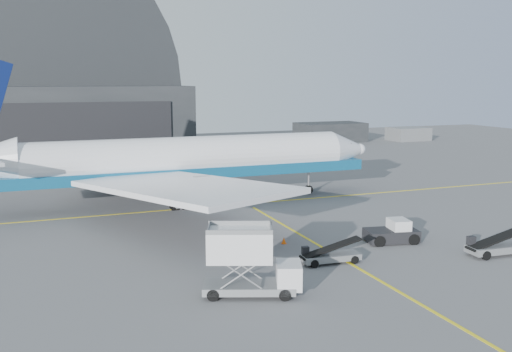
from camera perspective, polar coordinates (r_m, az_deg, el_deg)
name	(u,v)px	position (r m, az deg, el deg)	size (l,w,h in m)	color
ground	(340,258)	(42.65, 8.45, -8.11)	(200.00, 200.00, 0.00)	#565659
taxi_lines	(274,219)	(53.60, 1.77, -4.33)	(80.00, 42.12, 0.02)	yellow
hangar	(23,101)	(100.29, -22.24, 6.94)	(50.00, 28.30, 28.00)	black
distant_bldg_a	(330,141)	(122.74, 7.40, 3.44)	(14.00, 8.00, 4.00)	black
distant_bldg_b	(408,140)	(128.42, 14.96, 3.47)	(8.00, 6.00, 2.80)	slate
airliner	(173,161)	(60.05, -8.34, 1.50)	(46.46, 45.05, 16.30)	white
catering_truck	(248,262)	(34.65, -0.78, -8.62)	(6.30, 4.12, 4.07)	slate
pushback_tug	(393,233)	(47.37, 13.51, -5.59)	(4.45, 3.07, 1.90)	black
belt_loader_a	(330,256)	(41.30, 7.40, -7.90)	(4.57, 1.82, 1.72)	slate
belt_loader_b	(498,246)	(46.48, 23.08, -6.50)	(5.38, 2.13, 2.03)	slate
traffic_cone	(284,241)	(45.74, 2.80, -6.46)	(0.37, 0.37, 0.54)	#EB5407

